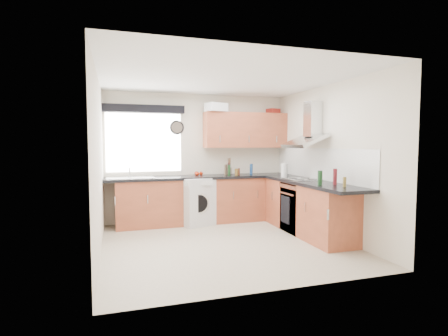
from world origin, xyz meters
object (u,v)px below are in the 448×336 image
object	(u,v)px
oven	(302,207)
washing_machine	(195,201)
extractor_hood	(308,130)
upper_cabinets	(246,130)

from	to	relation	value
oven	washing_machine	world-z (taller)	washing_machine
oven	extractor_hood	distance (m)	1.35
oven	extractor_hood	size ratio (longest dim) A/B	1.09
extractor_hood	washing_machine	distance (m)	2.46
upper_cabinets	washing_machine	size ratio (longest dim) A/B	1.91
upper_cabinets	extractor_hood	bearing A→B (deg)	-63.87
extractor_hood	upper_cabinets	size ratio (longest dim) A/B	0.46
extractor_hood	upper_cabinets	distance (m)	1.48
oven	extractor_hood	xyz separation A→B (m)	(0.10, -0.00, 1.34)
washing_machine	oven	bearing A→B (deg)	-53.38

